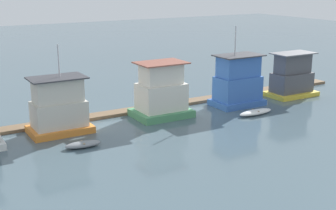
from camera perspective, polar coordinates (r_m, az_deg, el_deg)
ground_plane at (r=46.34m, az=-0.63°, el=-1.39°), size 200.00×200.00×0.00m
dock_walkway at (r=48.77m, az=-2.35°, el=-0.37°), size 51.00×1.64×0.30m
houseboat_orange at (r=42.07m, az=-13.17°, el=-0.39°), size 5.36×3.56×7.84m
houseboat_green at (r=45.76m, az=-0.83°, el=1.40°), size 5.49×4.12×5.43m
houseboat_blue at (r=50.39m, az=8.51°, el=2.71°), size 5.41×3.50×8.50m
houseboat_yellow at (r=55.87m, az=14.87°, el=3.27°), size 5.72×3.58×5.02m
dinghy_grey at (r=38.58m, az=-10.34°, el=-4.75°), size 3.01×1.33×0.49m
dinghy_white at (r=47.65m, az=10.63°, el=-0.87°), size 4.09×1.32×0.50m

